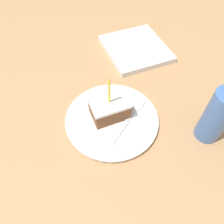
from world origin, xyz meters
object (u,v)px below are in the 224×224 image
plate (112,120)px  bottle (218,115)px  fork (130,117)px  cake_slice (109,108)px  marble_board (136,49)px

plate → bottle: size_ratio=1.20×
plate → fork: (-0.02, -0.05, 0.01)m
cake_slice → bottle: size_ratio=0.65×
fork → marble_board: size_ratio=0.66×
plate → cake_slice: 0.04m
bottle → marble_board: 0.41m
bottle → marble_board: bottle is taller
plate → marble_board: marble_board is taller
fork → bottle: size_ratio=0.69×
fork → bottle: 0.22m
cake_slice → bottle: (-0.15, -0.23, 0.04)m
plate → bottle: bearing=-121.3°
plate → marble_board: 0.34m
plate → marble_board: bearing=-37.4°
bottle → marble_board: (0.40, 0.02, -0.08)m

